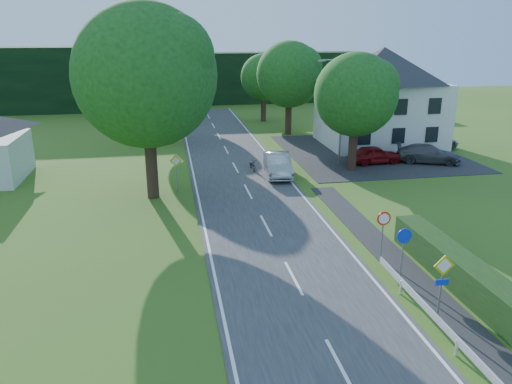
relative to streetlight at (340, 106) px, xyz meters
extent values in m
cube|color=#333336|center=(-8.06, -10.00, -4.44)|extent=(7.00, 80.00, 0.04)
cube|color=black|center=(3.94, 3.00, -4.44)|extent=(14.00, 16.00, 0.04)
cube|color=white|center=(-11.31, -10.00, -4.42)|extent=(0.12, 80.00, 0.01)
cube|color=white|center=(-4.81, -10.00, -4.42)|extent=(0.12, 80.00, 0.01)
cube|color=black|center=(-0.06, 36.00, -0.96)|extent=(30.00, 5.00, 7.00)
cube|color=silver|center=(5.94, 6.00, -1.66)|extent=(10.00, 8.00, 5.60)
pyramid|color=#232328|center=(5.94, 6.00, 2.64)|extent=(10.60, 8.40, 3.00)
cylinder|color=gray|center=(0.14, 0.00, -0.46)|extent=(0.16, 0.16, 8.00)
cylinder|color=gray|center=(-0.66, 0.00, 3.44)|extent=(1.70, 0.10, 0.10)
cube|color=gray|center=(-1.56, 0.00, 3.39)|extent=(0.50, 0.18, 0.12)
cylinder|color=gray|center=(-3.76, -22.00, -3.26)|extent=(0.07, 0.07, 2.40)
cube|color=#D5C60B|center=(-3.76, -22.03, -2.26)|extent=(0.78, 0.04, 0.78)
cube|color=white|center=(-3.76, -22.03, -2.26)|extent=(0.57, 0.05, 0.57)
cube|color=#0D32D1|center=(-3.76, -22.03, -2.91)|extent=(0.50, 0.04, 0.22)
cylinder|color=gray|center=(-3.76, -19.00, -3.36)|extent=(0.07, 0.07, 2.20)
cylinder|color=#0D32D1|center=(-3.76, -19.03, -2.41)|extent=(0.64, 0.04, 0.64)
cylinder|color=gray|center=(-3.76, -17.00, -3.36)|extent=(0.07, 0.07, 2.20)
cylinder|color=red|center=(-3.76, -17.03, -2.41)|extent=(0.64, 0.04, 0.64)
cylinder|color=white|center=(-3.76, -17.05, -2.41)|extent=(0.48, 0.04, 0.48)
cylinder|color=gray|center=(-12.56, -5.00, -3.36)|extent=(0.07, 0.07, 2.20)
cube|color=#D5C60B|center=(-12.56, -5.03, -2.41)|extent=(0.78, 0.04, 0.78)
cube|color=white|center=(-12.56, -5.03, -2.41)|extent=(0.57, 0.05, 0.57)
imported|color=#AAABAF|center=(-5.36, -2.63, -3.62)|extent=(2.19, 5.03, 1.61)
imported|color=black|center=(-6.89, -0.89, -3.99)|extent=(0.68, 1.68, 0.87)
imported|color=maroon|center=(2.81, -0.60, -3.73)|extent=(4.18, 1.87, 1.39)
imported|color=silver|center=(3.93, 4.93, -3.68)|extent=(4.54, 1.71, 1.48)
imported|color=#4B4A4F|center=(7.07, -1.11, -3.72)|extent=(5.27, 3.72, 1.42)
imported|color=#99999F|center=(9.64, 3.29, -3.74)|extent=(5.09, 2.63, 1.37)
imported|color=red|center=(4.93, 5.00, -3.43)|extent=(2.72, 2.75, 1.98)
camera|label=1|loc=(-12.91, -36.28, 5.48)|focal=35.00mm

